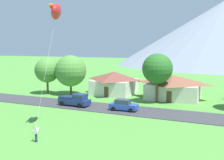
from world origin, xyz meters
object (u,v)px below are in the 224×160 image
at_px(house_left_center, 114,82).
at_px(tree_center, 157,69).
at_px(tree_near_left, 71,71).
at_px(pickup_truck_navy_west_side, 75,100).
at_px(parked_car_blue_west_end, 124,105).
at_px(house_right_center, 173,87).
at_px(kite_flyer_with_kite, 55,13).
at_px(tree_right_of_center, 47,70).

xyz_separation_m(house_left_center, tree_center, (10.00, -4.72, 3.50)).
distance_m(tree_near_left, pickup_truck_navy_west_side, 11.45).
xyz_separation_m(tree_near_left, tree_center, (17.81, -0.69, 1.08)).
relative_size(parked_car_blue_west_end, pickup_truck_navy_west_side, 0.81).
distance_m(house_right_center, kite_flyer_with_kite, 27.70).
bearing_deg(tree_center, house_right_center, 66.44).
relative_size(house_right_center, tree_near_left, 1.26).
height_order(tree_center, parked_car_blue_west_end, tree_center).
relative_size(pickup_truck_navy_west_side, kite_flyer_with_kite, 0.37).
relative_size(tree_near_left, kite_flyer_with_kite, 0.55).
height_order(house_left_center, tree_center, tree_center).
bearing_deg(house_left_center, tree_right_of_center, -158.42).
height_order(tree_near_left, pickup_truck_navy_west_side, tree_near_left).
bearing_deg(parked_car_blue_west_end, house_right_center, 67.69).
bearing_deg(house_right_center, house_left_center, 179.12).
distance_m(house_left_center, tree_near_left, 9.12).
relative_size(house_left_center, pickup_truck_navy_west_side, 1.59).
xyz_separation_m(tree_near_left, tree_right_of_center, (-4.96, -1.02, 0.03)).
distance_m(house_left_center, pickup_truck_navy_west_side, 12.96).
bearing_deg(house_right_center, tree_near_left, -168.99).
xyz_separation_m(house_left_center, pickup_truck_navy_west_side, (-1.48, -12.81, -1.32)).
distance_m(parked_car_blue_west_end, kite_flyer_with_kite, 17.28).
height_order(pickup_truck_navy_west_side, kite_flyer_with_kite, kite_flyer_with_kite).
height_order(tree_right_of_center, parked_car_blue_west_end, tree_right_of_center).
height_order(tree_near_left, kite_flyer_with_kite, kite_flyer_with_kite).
height_order(house_right_center, tree_center, tree_center).
distance_m(house_left_center, house_right_center, 11.98).
relative_size(tree_right_of_center, parked_car_blue_west_end, 1.72).
xyz_separation_m(house_right_center, tree_right_of_center, (-24.75, -4.87, 2.54)).
bearing_deg(pickup_truck_navy_west_side, parked_car_blue_west_end, 1.36).
distance_m(tree_near_left, tree_center, 17.86).
distance_m(house_right_center, pickup_truck_navy_west_side, 18.49).
xyz_separation_m(house_right_center, tree_center, (-1.98, -4.54, 3.59)).
bearing_deg(tree_center, tree_near_left, 177.79).
bearing_deg(tree_right_of_center, parked_car_blue_west_end, -21.04).
height_order(house_right_center, pickup_truck_navy_west_side, house_right_center).
relative_size(house_left_center, tree_center, 0.99).
bearing_deg(house_right_center, parked_car_blue_west_end, -112.31).
xyz_separation_m(tree_near_left, pickup_truck_navy_west_side, (6.33, -8.77, -3.74)).
distance_m(tree_center, kite_flyer_with_kite, 21.78).
bearing_deg(house_left_center, parked_car_blue_west_end, -61.38).
bearing_deg(parked_car_blue_west_end, pickup_truck_navy_west_side, -178.64).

